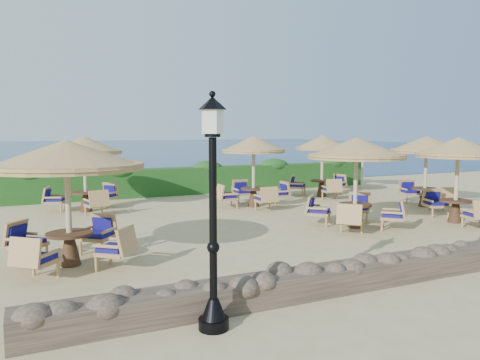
# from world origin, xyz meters

# --- Properties ---
(ground) EXTENTS (120.00, 120.00, 0.00)m
(ground) POSITION_xyz_m (0.00, 0.00, 0.00)
(ground) COLOR tan
(ground) RESTS_ON ground
(sea) EXTENTS (160.00, 160.00, 0.00)m
(sea) POSITION_xyz_m (0.00, 70.00, 0.00)
(sea) COLOR #0B2149
(sea) RESTS_ON ground
(hedge) EXTENTS (18.00, 0.90, 1.20)m
(hedge) POSITION_xyz_m (0.00, 7.20, 0.60)
(hedge) COLOR #154014
(hedge) RESTS_ON ground
(stone_wall) EXTENTS (15.00, 0.65, 0.44)m
(stone_wall) POSITION_xyz_m (0.00, -6.20, 0.22)
(stone_wall) COLOR brown
(stone_wall) RESTS_ON ground
(lamp_post) EXTENTS (0.44, 0.44, 3.31)m
(lamp_post) POSITION_xyz_m (-4.80, -6.80, 1.55)
(lamp_post) COLOR black
(lamp_post) RESTS_ON ground
(extra_parasol) EXTENTS (2.30, 2.30, 2.41)m
(extra_parasol) POSITION_xyz_m (7.80, 5.20, 2.17)
(extra_parasol) COLOR #C4B28A
(extra_parasol) RESTS_ON ground
(cafe_set_0) EXTENTS (3.21, 3.21, 2.65)m
(cafe_set_0) POSITION_xyz_m (-6.36, -2.53, 1.92)
(cafe_set_0) COLOR #C4B28A
(cafe_set_0) RESTS_ON ground
(cafe_set_1) EXTENTS (2.84, 2.84, 2.65)m
(cafe_set_1) POSITION_xyz_m (1.62, -1.94, 1.83)
(cafe_set_1) COLOR #C4B28A
(cafe_set_1) RESTS_ON ground
(cafe_set_2) EXTENTS (2.59, 2.88, 2.65)m
(cafe_set_2) POSITION_xyz_m (4.95, -2.65, 1.97)
(cafe_set_2) COLOR #C4B28A
(cafe_set_2) RESTS_ON ground
(cafe_set_3) EXTENTS (2.74, 2.74, 2.65)m
(cafe_set_3) POSITION_xyz_m (-5.22, 4.30, 1.86)
(cafe_set_3) COLOR #C4B28A
(cafe_set_3) RESTS_ON ground
(cafe_set_4) EXTENTS (2.82, 2.82, 2.65)m
(cafe_set_4) POSITION_xyz_m (0.64, 2.76, 1.70)
(cafe_set_4) COLOR #C4B28A
(cafe_set_4) RESTS_ON ground
(cafe_set_5) EXTENTS (2.70, 2.65, 2.65)m
(cafe_set_5) POSITION_xyz_m (4.56, 3.96, 1.78)
(cafe_set_5) COLOR #C4B28A
(cafe_set_5) RESTS_ON ground
(cafe_set_6) EXTENTS (2.62, 2.88, 2.65)m
(cafe_set_6) POSITION_xyz_m (6.47, 0.02, 1.97)
(cafe_set_6) COLOR #C4B28A
(cafe_set_6) RESTS_ON ground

